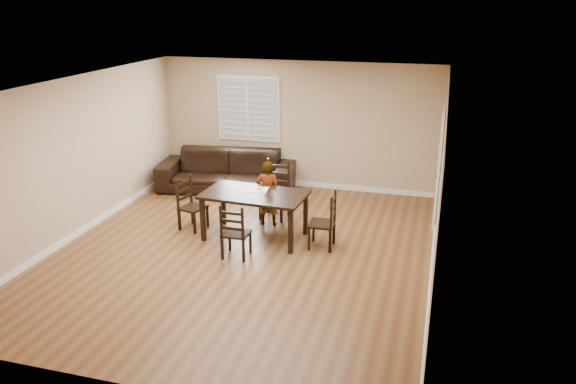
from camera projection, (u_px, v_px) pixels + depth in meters
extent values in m
plane|color=brown|center=(244.00, 251.00, 9.18)|extent=(7.00, 7.00, 0.00)
cube|color=tan|center=(298.00, 125.00, 11.92)|extent=(6.00, 0.04, 2.70)
cube|color=tan|center=(119.00, 273.00, 5.56)|extent=(6.00, 0.04, 2.70)
cube|color=tan|center=(75.00, 158.00, 9.50)|extent=(0.04, 7.00, 2.70)
cube|color=tan|center=(440.00, 189.00, 7.97)|extent=(0.04, 7.00, 2.70)
cube|color=white|center=(239.00, 85.00, 8.29)|extent=(6.00, 7.00, 0.04)
cube|color=white|center=(248.00, 109.00, 12.05)|extent=(1.40, 0.08, 1.40)
cube|color=white|center=(439.00, 168.00, 10.09)|extent=(0.06, 0.94, 2.05)
cylinder|color=#332114|center=(437.00, 176.00, 9.85)|extent=(0.06, 0.06, 0.02)
cube|color=white|center=(298.00, 183.00, 12.33)|extent=(6.00, 0.03, 0.10)
cube|color=white|center=(85.00, 229.00, 9.93)|extent=(0.03, 7.00, 0.10)
cube|color=white|center=(431.00, 271.00, 8.41)|extent=(0.03, 7.00, 0.10)
cube|color=black|center=(254.00, 195.00, 9.45)|extent=(1.78, 1.07, 0.05)
cube|color=black|center=(203.00, 220.00, 9.46)|extent=(0.07, 0.07, 0.76)
cube|color=black|center=(291.00, 232.00, 8.98)|extent=(0.07, 0.07, 0.76)
cube|color=black|center=(223.00, 204.00, 10.18)|extent=(0.07, 0.07, 0.76)
cube|color=black|center=(306.00, 214.00, 9.70)|extent=(0.07, 0.07, 0.76)
cube|color=black|center=(275.00, 194.00, 10.42)|extent=(0.52, 0.49, 0.04)
cube|color=black|center=(279.00, 187.00, 10.57)|extent=(0.49, 0.08, 1.08)
cube|color=black|center=(260.00, 209.00, 10.40)|extent=(0.05, 0.05, 0.44)
cube|color=black|center=(281.00, 211.00, 10.26)|extent=(0.05, 0.05, 0.44)
cube|color=black|center=(268.00, 202.00, 10.74)|extent=(0.05, 0.05, 0.44)
cube|color=black|center=(289.00, 204.00, 10.60)|extent=(0.05, 0.05, 0.44)
cube|color=black|center=(236.00, 234.00, 8.87)|extent=(0.41, 0.39, 0.04)
cube|color=black|center=(232.00, 234.00, 8.69)|extent=(0.41, 0.04, 0.91)
cube|color=black|center=(250.00, 243.00, 9.05)|extent=(0.04, 0.04, 0.37)
cube|color=black|center=(230.00, 240.00, 9.13)|extent=(0.04, 0.04, 0.37)
cube|color=black|center=(244.00, 251.00, 8.75)|extent=(0.04, 0.04, 0.37)
cube|color=black|center=(222.00, 248.00, 8.84)|extent=(0.04, 0.04, 0.37)
cube|color=black|center=(193.00, 207.00, 9.94)|extent=(0.48, 0.50, 0.04)
cube|color=black|center=(185.00, 202.00, 10.00)|extent=(0.14, 0.42, 0.94)
cube|color=black|center=(195.00, 224.00, 9.78)|extent=(0.05, 0.05, 0.38)
cube|color=black|center=(207.00, 217.00, 10.08)|extent=(0.05, 0.05, 0.38)
cube|color=black|center=(180.00, 220.00, 9.93)|extent=(0.05, 0.05, 0.38)
cube|color=black|center=(193.00, 214.00, 10.23)|extent=(0.05, 0.05, 0.38)
cube|color=black|center=(322.00, 224.00, 9.20)|extent=(0.41, 0.44, 0.04)
cube|color=black|center=(333.00, 221.00, 9.14)|extent=(0.05, 0.43, 0.96)
cube|color=black|center=(314.00, 230.00, 9.49)|extent=(0.04, 0.04, 0.39)
cube|color=black|center=(309.00, 239.00, 9.14)|extent=(0.04, 0.04, 0.39)
cube|color=black|center=(334.00, 232.00, 9.41)|extent=(0.04, 0.04, 0.39)
cube|color=black|center=(330.00, 241.00, 9.07)|extent=(0.04, 0.04, 0.39)
imported|color=gray|center=(268.00, 193.00, 10.06)|extent=(0.47, 0.35, 1.20)
cube|color=white|center=(259.00, 189.00, 9.61)|extent=(0.34, 0.34, 0.00)
torus|color=#D3944B|center=(260.00, 189.00, 9.60)|extent=(0.11, 0.11, 0.03)
torus|color=silver|center=(260.00, 188.00, 9.59)|extent=(0.09, 0.09, 0.02)
imported|color=black|center=(227.00, 171.00, 11.97)|extent=(2.99, 1.52, 0.84)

